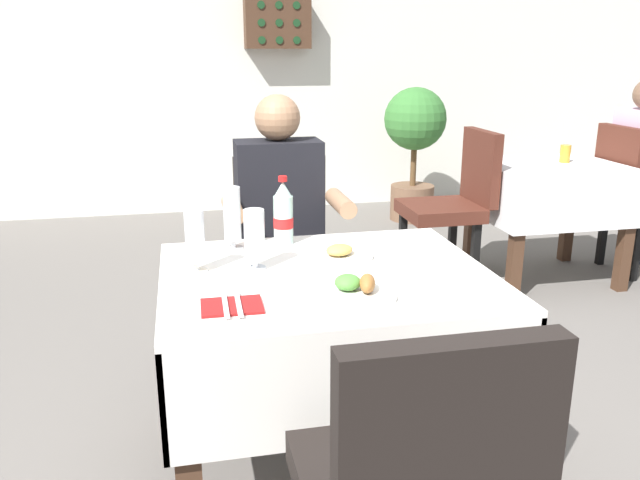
# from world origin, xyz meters

# --- Properties ---
(ground_plane) EXTENTS (11.00, 11.00, 0.00)m
(ground_plane) POSITION_xyz_m (0.00, 0.00, 0.00)
(ground_plane) COLOR #66605B
(back_wall) EXTENTS (11.00, 0.12, 2.76)m
(back_wall) POSITION_xyz_m (0.00, 4.05, 1.38)
(back_wall) COLOR silver
(back_wall) RESTS_ON ground
(main_dining_table) EXTENTS (1.05, 0.87, 0.75)m
(main_dining_table) POSITION_xyz_m (-0.11, 0.02, 0.57)
(main_dining_table) COLOR white
(main_dining_table) RESTS_ON ground
(chair_far_diner_seat) EXTENTS (0.44, 0.50, 0.97)m
(chair_far_diner_seat) POSITION_xyz_m (-0.11, 0.85, 0.55)
(chair_far_diner_seat) COLOR black
(chair_far_diner_seat) RESTS_ON ground
(seated_diner_far) EXTENTS (0.50, 0.46, 1.26)m
(seated_diner_far) POSITION_xyz_m (-0.15, 0.74, 0.71)
(seated_diner_far) COLOR #282D42
(seated_diner_far) RESTS_ON ground
(plate_near_camera) EXTENTS (0.23, 0.23, 0.06)m
(plate_near_camera) POSITION_xyz_m (-0.07, -0.19, 0.77)
(plate_near_camera) COLOR white
(plate_near_camera) RESTS_ON main_dining_table
(plate_far_diner) EXTENTS (0.24, 0.24, 0.05)m
(plate_far_diner) POSITION_xyz_m (-0.04, 0.16, 0.77)
(plate_far_diner) COLOR white
(plate_far_diner) RESTS_ON main_dining_table
(beer_glass_left) EXTENTS (0.07, 0.07, 0.20)m
(beer_glass_left) POSITION_xyz_m (-0.33, 0.11, 0.85)
(beer_glass_left) COLOR white
(beer_glass_left) RESTS_ON main_dining_table
(beer_glass_middle) EXTENTS (0.07, 0.07, 0.20)m
(beer_glass_middle) POSITION_xyz_m (-0.52, 0.12, 0.86)
(beer_glass_middle) COLOR white
(beer_glass_middle) RESTS_ON main_dining_table
(beer_glass_right) EXTENTS (0.07, 0.07, 0.22)m
(beer_glass_right) POSITION_xyz_m (-0.38, 0.34, 0.86)
(beer_glass_right) COLOR white
(beer_glass_right) RESTS_ON main_dining_table
(cola_bottle_primary) EXTENTS (0.07, 0.07, 0.25)m
(cola_bottle_primary) POSITION_xyz_m (-0.19, 0.37, 0.86)
(cola_bottle_primary) COLOR silver
(cola_bottle_primary) RESTS_ON main_dining_table
(napkin_cutlery_set) EXTENTS (0.17, 0.19, 0.01)m
(napkin_cutlery_set) POSITION_xyz_m (-0.43, -0.20, 0.76)
(napkin_cutlery_set) COLOR maroon
(napkin_cutlery_set) RESTS_ON main_dining_table
(background_dining_table) EXTENTS (0.85, 0.73, 0.75)m
(background_dining_table) POSITION_xyz_m (1.70, 1.70, 0.55)
(background_dining_table) COLOR white
(background_dining_table) RESTS_ON ground
(background_chair_left) EXTENTS (0.50, 0.44, 0.97)m
(background_chair_left) POSITION_xyz_m (1.07, 1.70, 0.55)
(background_chair_left) COLOR #4C2319
(background_chair_left) RESTS_ON ground
(background_chair_right) EXTENTS (0.50, 0.44, 0.97)m
(background_chair_right) POSITION_xyz_m (2.33, 1.70, 0.55)
(background_chair_right) COLOR #4C2319
(background_chair_right) RESTS_ON ground
(background_table_tumbler) EXTENTS (0.06, 0.06, 0.11)m
(background_table_tumbler) POSITION_xyz_m (1.80, 1.73, 0.81)
(background_table_tumbler) COLOR #C68928
(background_table_tumbler) RESTS_ON background_dining_table
(potted_plant_corner) EXTENTS (0.52, 0.52, 1.13)m
(potted_plant_corner) POSITION_xyz_m (1.39, 3.31, 0.71)
(potted_plant_corner) COLOR brown
(potted_plant_corner) RESTS_ON ground
(wall_bottle_rack) EXTENTS (0.56, 0.21, 0.42)m
(wall_bottle_rack) POSITION_xyz_m (0.32, 3.88, 1.64)
(wall_bottle_rack) COLOR #472D1E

